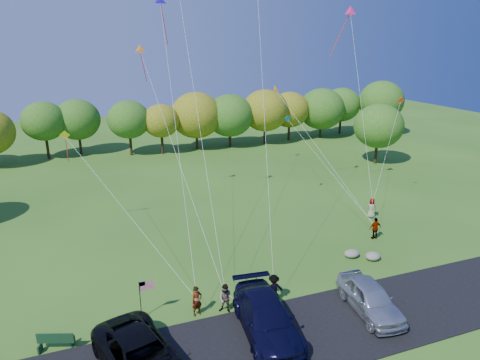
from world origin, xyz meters
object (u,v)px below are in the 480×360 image
object	(u,v)px
flyer_a	(197,301)
trash_barrel	(133,323)
minivan_silver	(370,298)
flyer_c	(274,288)
park_bench	(56,341)
minivan_navy	(267,318)
flyer_d	(375,228)
flyer_b	(226,299)
minivan_dark	(141,357)
flyer_e	(372,208)

from	to	relation	value
flyer_a	trash_barrel	distance (m)	3.57
minivan_silver	trash_barrel	bearing A→B (deg)	172.47
flyer_c	park_bench	size ratio (longest dim) A/B	0.99
flyer_a	trash_barrel	size ratio (longest dim) A/B	1.88
minivan_navy	flyer_d	bearing A→B (deg)	36.88
flyer_c	park_bench	bearing A→B (deg)	4.74
flyer_b	flyer_c	distance (m)	2.96
minivan_silver	flyer_b	xyz separation A→B (m)	(-7.60, 2.84, -0.05)
minivan_navy	minivan_silver	bearing A→B (deg)	3.19
minivan_navy	flyer_a	world-z (taller)	minivan_navy
flyer_c	minivan_dark	bearing A→B (deg)	26.18
flyer_a	park_bench	distance (m)	7.33
minivan_dark	flyer_d	bearing A→B (deg)	8.40
minivan_dark	trash_barrel	world-z (taller)	minivan_dark
flyer_b	trash_barrel	xyz separation A→B (m)	(-5.14, 0.19, -0.40)
flyer_b	minivan_silver	bearing A→B (deg)	13.73
flyer_d	minivan_navy	bearing A→B (deg)	35.80
minivan_navy	trash_barrel	bearing A→B (deg)	163.32
minivan_silver	park_bench	xyz separation A→B (m)	(-16.51, 2.84, -0.38)
flyer_c	flyer_e	bearing A→B (deg)	-142.56
flyer_e	minivan_dark	bearing A→B (deg)	56.88
minivan_navy	park_bench	xyz separation A→B (m)	(-10.29, 2.53, -0.44)
flyer_b	flyer_d	distance (m)	14.71
flyer_c	flyer_d	bearing A→B (deg)	-150.99
flyer_c	flyer_d	distance (m)	11.96
minivan_silver	flyer_a	bearing A→B (deg)	166.78
flyer_c	park_bench	world-z (taller)	flyer_c
park_bench	trash_barrel	distance (m)	3.78
flyer_e	park_bench	distance (m)	26.50
minivan_navy	flyer_b	distance (m)	2.89
flyer_e	flyer_b	bearing A→B (deg)	55.87
minivan_silver	trash_barrel	world-z (taller)	minivan_silver
minivan_dark	minivan_silver	size ratio (longest dim) A/B	1.27
flyer_a	park_bench	bearing A→B (deg)	166.74
minivan_navy	flyer_e	distance (m)	18.48
park_bench	flyer_c	bearing A→B (deg)	19.36
minivan_dark	flyer_b	size ratio (longest dim) A/B	3.68
minivan_dark	park_bench	size ratio (longest dim) A/B	3.65
minivan_navy	flyer_c	size ratio (longest dim) A/B	3.63
minivan_dark	flyer_d	size ratio (longest dim) A/B	3.67
minivan_dark	flyer_e	xyz separation A→B (m)	(21.33, 11.69, -0.08)
flyer_b	trash_barrel	distance (m)	5.16
minivan_navy	flyer_e	size ratio (longest dim) A/B	3.62
minivan_navy	flyer_a	xyz separation A→B (m)	(-2.97, 2.87, -0.10)
flyer_a	flyer_e	xyz separation A→B (m)	(17.78, 8.17, -0.01)
flyer_c	flyer_d	size ratio (longest dim) A/B	1.00
flyer_a	park_bench	size ratio (longest dim) A/B	1.00
minivan_silver	park_bench	bearing A→B (deg)	176.11
flyer_a	flyer_c	xyz separation A→B (m)	(4.55, -0.34, -0.01)
flyer_a	flyer_b	size ratio (longest dim) A/B	1.01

